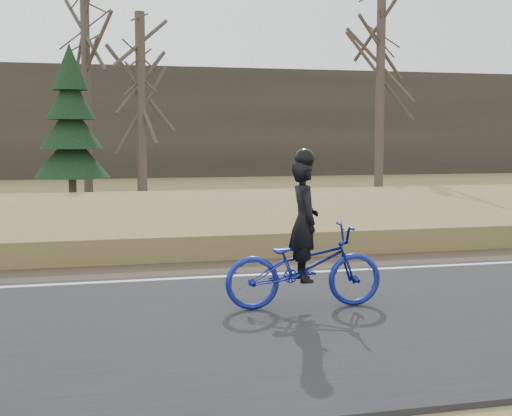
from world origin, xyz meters
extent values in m
cube|color=#473A2B|center=(0.00, 1.20, 0.02)|extent=(120.00, 1.60, 0.04)
cube|color=olive|center=(0.00, 4.20, 0.22)|extent=(120.00, 5.00, 0.44)
cube|color=slate|center=(0.00, 8.00, 0.23)|extent=(120.00, 3.00, 0.45)
cube|color=black|center=(0.00, 8.00, 0.52)|extent=(120.00, 2.40, 0.14)
cube|color=brown|center=(0.00, 7.28, 0.67)|extent=(120.00, 0.07, 0.15)
cube|color=brown|center=(0.00, 8.72, 0.67)|extent=(120.00, 0.07, 0.15)
cube|color=#383328|center=(0.00, 30.00, 3.00)|extent=(120.00, 4.00, 6.00)
imported|color=navy|center=(-5.16, -2.02, 0.59)|extent=(2.08, 0.84, 1.07)
imported|color=black|center=(-5.16, -2.02, 1.18)|extent=(0.41, 0.59, 1.54)
sphere|color=black|center=(-5.16, -2.02, 1.97)|extent=(0.26, 0.26, 0.26)
cylinder|color=#4D4238|center=(-7.54, 17.75, 4.57)|extent=(0.36, 0.36, 9.14)
cylinder|color=#4D4238|center=(-5.72, 14.86, 3.28)|extent=(0.36, 0.36, 6.56)
cylinder|color=#4D4238|center=(3.87, 16.08, 4.01)|extent=(0.36, 0.36, 8.01)
cylinder|color=#4D4238|center=(-8.12, 14.94, 0.55)|extent=(0.28, 0.28, 1.09)
cone|color=#163219|center=(-8.12, 14.94, 1.62)|extent=(2.60, 2.60, 1.60)
cone|color=#163219|center=(-8.12, 14.94, 2.62)|extent=(2.15, 2.15, 1.60)
cone|color=#163219|center=(-8.12, 14.94, 3.62)|extent=(1.70, 1.70, 1.60)
cone|color=#163219|center=(-8.12, 14.94, 4.63)|extent=(1.25, 1.25, 1.60)
camera|label=1|loc=(-7.95, -10.60, 2.26)|focal=50.00mm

